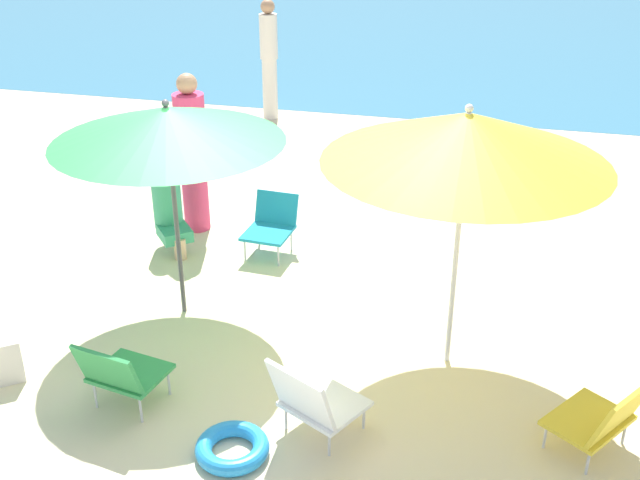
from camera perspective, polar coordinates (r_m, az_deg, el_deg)
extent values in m
plane|color=beige|center=(6.65, -3.06, -6.52)|extent=(40.00, 40.00, 0.00)
cube|color=teal|center=(19.86, 9.11, 15.71)|extent=(40.00, 16.00, 0.01)
cylinder|color=silver|center=(5.80, 10.15, -0.44)|extent=(0.04, 0.04, 2.06)
cone|color=yellow|center=(5.48, 10.85, 7.48)|extent=(2.06, 2.06, 0.36)
sphere|color=silver|center=(5.41, 11.04, 9.60)|extent=(0.06, 0.06, 0.06)
cylinder|color=#4C4C51|center=(6.54, -10.68, 1.82)|extent=(0.04, 0.04, 1.87)
cone|color=green|center=(6.26, -11.29, 8.43)|extent=(1.89, 1.89, 0.29)
sphere|color=#4C4C51|center=(6.21, -11.43, 9.95)|extent=(0.06, 0.06, 0.06)
cube|color=gold|center=(5.61, 19.29, -12.52)|extent=(0.66, 0.69, 0.03)
cube|color=gold|center=(5.41, 21.62, -11.76)|extent=(0.46, 0.55, 0.41)
cylinder|color=silver|center=(5.59, 16.40, -13.79)|extent=(0.02, 0.02, 0.21)
cylinder|color=silver|center=(5.90, 18.92, -11.76)|extent=(0.02, 0.02, 0.21)
cylinder|color=silver|center=(5.47, 19.31, -15.30)|extent=(0.02, 0.02, 0.21)
cylinder|color=silver|center=(5.79, 21.70, -13.11)|extent=(0.02, 0.02, 0.21)
cube|color=#33934C|center=(5.85, -13.92, -9.58)|extent=(0.57, 0.52, 0.03)
cube|color=#33934C|center=(5.60, -15.55, -9.31)|extent=(0.52, 0.23, 0.35)
cylinder|color=silver|center=(6.14, -14.31, -9.23)|extent=(0.02, 0.02, 0.24)
cylinder|color=silver|center=(5.93, -11.19, -10.29)|extent=(0.02, 0.02, 0.24)
cylinder|color=silver|center=(5.93, -16.37, -10.95)|extent=(0.02, 0.02, 0.24)
cylinder|color=silver|center=(5.71, -13.19, -12.12)|extent=(0.02, 0.02, 0.24)
cube|color=white|center=(5.45, 0.37, -12.07)|extent=(0.66, 0.65, 0.03)
cube|color=white|center=(5.17, -1.46, -11.46)|extent=(0.52, 0.38, 0.42)
cylinder|color=silver|center=(5.74, 0.06, -11.29)|extent=(0.02, 0.02, 0.21)
cylinder|color=silver|center=(5.54, 3.28, -12.99)|extent=(0.02, 0.02, 0.21)
cylinder|color=silver|center=(5.53, -2.55, -13.03)|extent=(0.02, 0.02, 0.21)
cylinder|color=silver|center=(5.32, 0.70, -14.90)|extent=(0.02, 0.02, 0.21)
cube|color=teal|center=(7.71, -3.89, 0.54)|extent=(0.48, 0.51, 0.03)
cube|color=teal|center=(7.85, -3.25, 2.40)|extent=(0.45, 0.16, 0.33)
cylinder|color=silver|center=(7.55, -3.12, -1.15)|extent=(0.02, 0.02, 0.24)
cylinder|color=silver|center=(7.68, -5.61, -0.77)|extent=(0.02, 0.02, 0.24)
cylinder|color=silver|center=(7.87, -2.14, 0.07)|extent=(0.02, 0.02, 0.24)
cylinder|color=silver|center=(7.99, -4.55, 0.42)|extent=(0.02, 0.02, 0.24)
cylinder|color=#DB3866|center=(8.32, -9.25, 3.38)|extent=(0.27, 0.27, 0.80)
cylinder|color=#DB3866|center=(8.06, -9.63, 8.27)|extent=(0.32, 0.32, 0.70)
sphere|color=tan|center=(7.94, -9.88, 11.38)|extent=(0.21, 0.21, 0.21)
cube|color=#389970|center=(7.90, -10.77, 0.54)|extent=(0.46, 0.46, 0.12)
cylinder|color=#DBAD84|center=(7.81, -10.36, -0.65)|extent=(0.12, 0.12, 0.22)
cylinder|color=#389970|center=(7.96, -11.29, 2.65)|extent=(0.29, 0.29, 0.49)
sphere|color=#DBAD84|center=(7.83, -11.51, 5.01)|extent=(0.21, 0.21, 0.21)
cylinder|color=silver|center=(11.97, -3.74, 11.16)|extent=(0.23, 0.23, 0.92)
cylinder|color=silver|center=(11.78, -3.85, 14.86)|extent=(0.27, 0.27, 0.66)
sphere|color=tan|center=(11.70, -3.92, 16.94)|extent=(0.21, 0.21, 0.21)
torus|color=#238CD8|center=(5.39, -6.54, -15.11)|extent=(0.51, 0.51, 0.11)
cube|color=silver|center=(6.41, -22.36, -8.25)|extent=(0.30, 0.29, 0.36)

